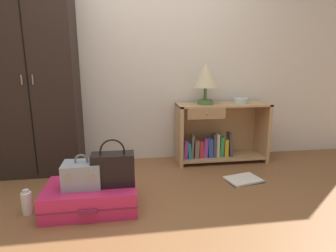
% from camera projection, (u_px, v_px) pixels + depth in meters
% --- Properties ---
extents(ground_plane, '(9.00, 9.00, 0.00)m').
position_uv_depth(ground_plane, '(149.00, 223.00, 2.09)').
color(ground_plane, brown).
extents(back_wall, '(6.40, 0.10, 2.60)m').
position_uv_depth(back_wall, '(137.00, 50.00, 3.24)').
color(back_wall, silver).
rests_on(back_wall, ground_plane).
extents(wardrobe, '(0.83, 0.47, 2.02)m').
position_uv_depth(wardrobe, '(35.00, 78.00, 2.87)').
color(wardrobe, black).
rests_on(wardrobe, ground_plane).
extents(bookshelf, '(1.07, 0.38, 0.70)m').
position_uv_depth(bookshelf, '(218.00, 134.00, 3.36)').
color(bookshelf, tan).
rests_on(bookshelf, ground_plane).
extents(table_lamp, '(0.29, 0.29, 0.47)m').
position_uv_depth(table_lamp, '(206.00, 77.00, 3.15)').
color(table_lamp, '#4C7542').
rests_on(table_lamp, bookshelf).
extents(bowl, '(0.17, 0.17, 0.06)m').
position_uv_depth(bowl, '(241.00, 101.00, 3.29)').
color(bowl, silver).
rests_on(bowl, bookshelf).
extents(suitcase_large, '(0.73, 0.49, 0.21)m').
position_uv_depth(suitcase_large, '(92.00, 197.00, 2.29)').
color(suitcase_large, '#DB2860').
rests_on(suitcase_large, ground_plane).
extents(train_case, '(0.29, 0.22, 0.27)m').
position_uv_depth(train_case, '(82.00, 174.00, 2.21)').
color(train_case, '#8E99A3').
rests_on(train_case, suitcase_large).
extents(handbag, '(0.34, 0.16, 0.38)m').
position_uv_depth(handbag, '(113.00, 169.00, 2.24)').
color(handbag, black).
rests_on(handbag, suitcase_large).
extents(bottle, '(0.08, 0.08, 0.20)m').
position_uv_depth(bottle, '(27.00, 203.00, 2.21)').
color(bottle, white).
rests_on(bottle, ground_plane).
extents(open_book_on_floor, '(0.39, 0.32, 0.02)m').
position_uv_depth(open_book_on_floor, '(243.00, 179.00, 2.85)').
color(open_book_on_floor, white).
rests_on(open_book_on_floor, ground_plane).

